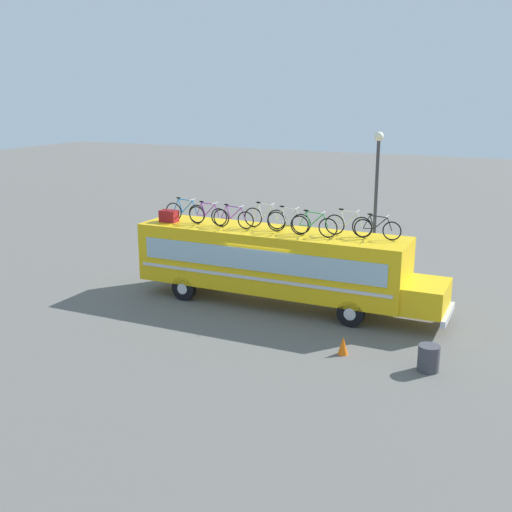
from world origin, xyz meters
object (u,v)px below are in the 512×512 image
(rooftop_bicycle_1, at_px, (185,212))
(bus, at_px, (277,261))
(rooftop_bicycle_8, at_px, (377,229))
(luggage_bag_1, at_px, (169,216))
(rooftop_bicycle_3, at_px, (233,218))
(traffic_cone, at_px, (343,346))
(street_lamp, at_px, (376,190))
(trash_bin, at_px, (429,358))
(rooftop_bicycle_2, at_px, (208,215))
(rooftop_bicycle_5, at_px, (289,222))
(rooftop_bicycle_4, at_px, (265,217))
(rooftop_bicycle_7, at_px, (348,225))
(rooftop_bicycle_6, at_px, (314,225))

(rooftop_bicycle_1, bearing_deg, bus, 0.22)
(bus, xyz_separation_m, rooftop_bicycle_8, (3.63, 0.28, 1.53))
(luggage_bag_1, bearing_deg, rooftop_bicycle_3, 1.51)
(rooftop_bicycle_3, height_order, rooftop_bicycle_8, rooftop_bicycle_3)
(traffic_cone, height_order, street_lamp, street_lamp)
(trash_bin, distance_m, street_lamp, 9.21)
(traffic_cone, bearing_deg, rooftop_bicycle_3, 149.20)
(rooftop_bicycle_2, bearing_deg, luggage_bag_1, -174.10)
(rooftop_bicycle_2, bearing_deg, street_lamp, 38.52)
(rooftop_bicycle_5, bearing_deg, rooftop_bicycle_3, -176.86)
(rooftop_bicycle_4, height_order, rooftop_bicycle_7, rooftop_bicycle_4)
(rooftop_bicycle_1, relative_size, traffic_cone, 3.13)
(rooftop_bicycle_5, relative_size, rooftop_bicycle_8, 1.02)
(rooftop_bicycle_5, xyz_separation_m, traffic_cone, (3.18, -3.32, -2.96))
(luggage_bag_1, distance_m, rooftop_bicycle_7, 7.11)
(rooftop_bicycle_2, distance_m, street_lamp, 6.96)
(rooftop_bicycle_7, height_order, traffic_cone, rooftop_bicycle_7)
(rooftop_bicycle_4, relative_size, rooftop_bicycle_8, 1.02)
(luggage_bag_1, relative_size, rooftop_bicycle_6, 0.39)
(rooftop_bicycle_8, bearing_deg, rooftop_bicycle_4, -179.58)
(rooftop_bicycle_2, height_order, rooftop_bicycle_3, rooftop_bicycle_2)
(traffic_cone, bearing_deg, rooftop_bicycle_5, 133.80)
(rooftop_bicycle_6, xyz_separation_m, rooftop_bicycle_8, (2.14, 0.53, -0.02))
(luggage_bag_1, xyz_separation_m, trash_bin, (10.72, -3.19, -2.69))
(luggage_bag_1, distance_m, rooftop_bicycle_6, 5.99)
(rooftop_bicycle_1, xyz_separation_m, street_lamp, (6.47, 4.22, 0.70))
(rooftop_bicycle_1, xyz_separation_m, rooftop_bicycle_8, (7.54, 0.30, -0.03))
(rooftop_bicycle_4, bearing_deg, rooftop_bicycle_5, -17.03)
(rooftop_bicycle_5, distance_m, rooftop_bicycle_8, 3.18)
(luggage_bag_1, relative_size, trash_bin, 0.88)
(trash_bin, bearing_deg, rooftop_bicycle_2, 159.67)
(trash_bin, bearing_deg, traffic_cone, 178.53)
(rooftop_bicycle_4, bearing_deg, rooftop_bicycle_3, -157.33)
(rooftop_bicycle_5, bearing_deg, rooftop_bicycle_6, -9.33)
(rooftop_bicycle_8, bearing_deg, rooftop_bicycle_7, 178.75)
(luggage_bag_1, height_order, rooftop_bicycle_4, rooftop_bicycle_4)
(luggage_bag_1, distance_m, rooftop_bicycle_4, 3.92)
(rooftop_bicycle_4, relative_size, rooftop_bicycle_7, 0.99)
(rooftop_bicycle_2, relative_size, rooftop_bicycle_6, 0.94)
(rooftop_bicycle_7, bearing_deg, luggage_bag_1, -175.30)
(luggage_bag_1, xyz_separation_m, rooftop_bicycle_4, (3.88, 0.53, 0.18))
(rooftop_bicycle_2, bearing_deg, rooftop_bicycle_8, 3.43)
(rooftop_bicycle_2, distance_m, rooftop_bicycle_3, 1.15)
(bus, relative_size, street_lamp, 1.87)
(rooftop_bicycle_3, height_order, street_lamp, street_lamp)
(rooftop_bicycle_3, distance_m, rooftop_bicycle_8, 5.36)
(rooftop_bicycle_2, xyz_separation_m, rooftop_bicycle_7, (5.44, 0.41, 0.02))
(rooftop_bicycle_5, height_order, rooftop_bicycle_7, rooftop_bicycle_5)
(luggage_bag_1, height_order, rooftop_bicycle_7, rooftop_bicycle_7)
(rooftop_bicycle_1, bearing_deg, rooftop_bicycle_8, 2.26)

